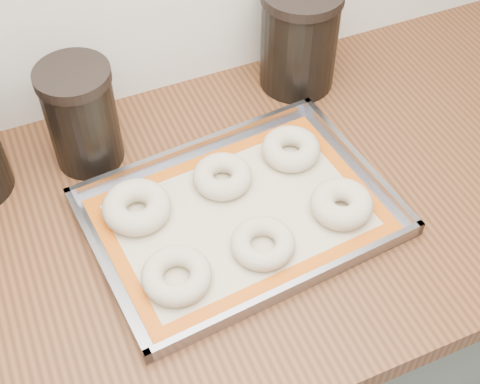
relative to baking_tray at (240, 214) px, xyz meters
name	(u,v)px	position (x,y,z in m)	size (l,w,h in m)	color
cabinet	(174,372)	(-0.14, 0.02, -0.48)	(3.00, 0.65, 0.86)	#596458
countertop	(153,242)	(-0.14, 0.02, -0.03)	(3.06, 0.68, 0.04)	brown
baking_tray	(240,214)	(0.00, 0.00, 0.00)	(0.49, 0.37, 0.03)	gray
baking_mat	(240,215)	(0.00, 0.00, 0.00)	(0.44, 0.33, 0.00)	#C6B793
bagel_front_left	(177,275)	(-0.13, -0.08, 0.01)	(0.10, 0.10, 0.03)	beige
bagel_front_mid	(263,243)	(0.00, -0.07, 0.01)	(0.10, 0.10, 0.03)	beige
bagel_front_right	(342,204)	(0.15, -0.06, 0.02)	(0.10, 0.10, 0.04)	beige
bagel_back_left	(137,207)	(-0.15, 0.06, 0.02)	(0.11, 0.11, 0.04)	beige
bagel_back_mid	(222,176)	(0.00, 0.07, 0.01)	(0.10, 0.10, 0.03)	beige
bagel_back_right	(291,149)	(0.13, 0.09, 0.02)	(0.10, 0.10, 0.03)	beige
canister_mid	(82,116)	(-0.18, 0.22, 0.09)	(0.12, 0.12, 0.18)	black
canister_right	(299,38)	(0.23, 0.26, 0.09)	(0.15, 0.15, 0.20)	black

